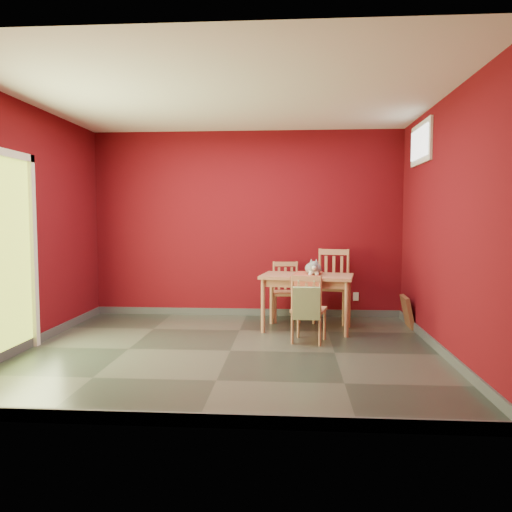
# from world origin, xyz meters

# --- Properties ---
(ground) EXTENTS (4.50, 4.50, 0.00)m
(ground) POSITION_xyz_m (0.00, 0.00, 0.00)
(ground) COLOR #2D342D
(ground) RESTS_ON ground
(room_shell) EXTENTS (4.50, 4.50, 4.50)m
(room_shell) POSITION_xyz_m (0.00, 0.00, 0.05)
(room_shell) COLOR #580910
(room_shell) RESTS_ON ground
(doorway) EXTENTS (0.06, 1.01, 2.13)m
(doorway) POSITION_xyz_m (-2.23, -0.40, 1.12)
(doorway) COLOR #B7D838
(doorway) RESTS_ON ground
(window) EXTENTS (0.05, 0.90, 0.50)m
(window) POSITION_xyz_m (2.23, 1.00, 2.35)
(window) COLOR white
(window) RESTS_ON room_shell
(outlet_plate) EXTENTS (0.08, 0.02, 0.12)m
(outlet_plate) POSITION_xyz_m (1.60, 1.99, 0.30)
(outlet_plate) COLOR silver
(outlet_plate) RESTS_ON room_shell
(dining_table) EXTENTS (1.24, 0.84, 0.72)m
(dining_table) POSITION_xyz_m (0.86, 1.07, 0.63)
(dining_table) COLOR #A96E4F
(dining_table) RESTS_ON ground
(table_runner) EXTENTS (0.44, 0.75, 0.36)m
(table_runner) POSITION_xyz_m (0.86, 0.96, 0.66)
(table_runner) COLOR #B94D35
(table_runner) RESTS_ON dining_table
(chair_far_left) EXTENTS (0.42, 0.42, 0.82)m
(chair_far_left) POSITION_xyz_m (0.59, 1.68, 0.42)
(chair_far_left) COLOR #A96E4F
(chair_far_left) RESTS_ON ground
(chair_far_right) EXTENTS (0.57, 0.57, 1.00)m
(chair_far_right) POSITION_xyz_m (1.22, 1.66, 0.51)
(chair_far_right) COLOR #A96E4F
(chair_far_right) RESTS_ON ground
(chair_near) EXTENTS (0.45, 0.45, 0.79)m
(chair_near) POSITION_xyz_m (0.86, 0.42, 0.41)
(chair_near) COLOR #A96E4F
(chair_near) RESTS_ON ground
(tote_bag) EXTENTS (0.30, 0.18, 0.43)m
(tote_bag) POSITION_xyz_m (0.83, 0.22, 0.49)
(tote_bag) COLOR #869F65
(tote_bag) RESTS_ON chair_near
(cat) EXTENTS (0.37, 0.49, 0.22)m
(cat) POSITION_xyz_m (0.94, 1.12, 0.83)
(cat) COLOR slate
(cat) RESTS_ON table_runner
(picture_frame) EXTENTS (0.15, 0.42, 0.41)m
(picture_frame) POSITION_xyz_m (2.19, 1.33, 0.21)
(picture_frame) COLOR brown
(picture_frame) RESTS_ON ground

